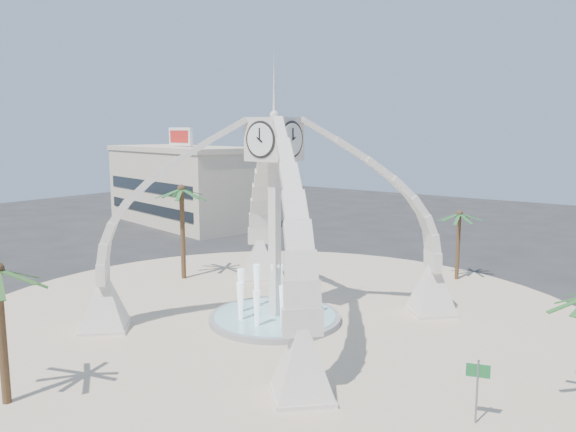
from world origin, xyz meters
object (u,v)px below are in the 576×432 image
Objects in this scene: clock_tower at (275,217)px; fountain at (275,317)px; palm_north at (459,215)px; street_sign at (478,379)px; palm_west at (181,190)px.

clock_tower reaches higher than fountain.
palm_north is at bearing 71.65° from clock_tower.
clock_tower is 6.20m from fountain.
street_sign is (8.48, -20.90, -3.22)m from palm_north.
palm_west is 21.47m from palm_north.
palm_west is at bearing 163.28° from fountain.
palm_west reaches higher than palm_north.
palm_north is (5.36, 16.17, -1.34)m from clock_tower.
clock_tower is 2.24× the size of fountain.
fountain is (0.00, 0.00, -6.20)m from clock_tower.
palm_north is (5.36, 16.17, 4.86)m from fountain.
palm_west reaches higher than fountain.
fountain is 17.72m from palm_north.
clock_tower reaches higher than palm_west.
fountain is at bearing -16.72° from palm_west.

